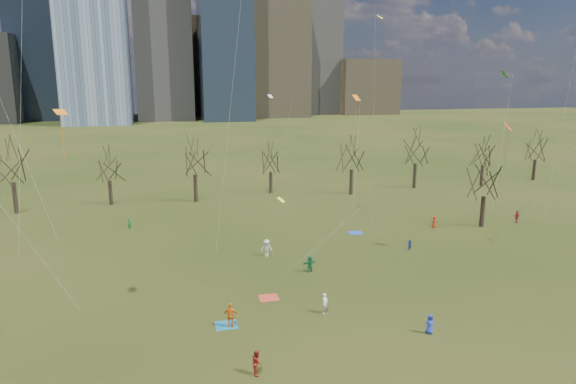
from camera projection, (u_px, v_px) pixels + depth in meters
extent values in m
plane|color=black|center=(326.00, 312.00, 39.68)|extent=(500.00, 500.00, 0.00)
cube|color=slate|center=(161.00, 9.00, 221.81)|extent=(24.00, 24.00, 95.00)
cube|color=#726347|center=(276.00, 41.00, 246.39)|extent=(28.00, 28.00, 72.00)
cube|color=#384C66|center=(42.00, 46.00, 226.81)|extent=(25.00, 25.00, 65.00)
cube|color=slate|center=(316.00, 58.00, 268.06)|extent=(22.00, 22.00, 58.00)
cube|color=#726347|center=(189.00, 67.00, 263.09)|extent=(30.00, 30.00, 48.00)
cube|color=#726347|center=(363.00, 87.00, 272.49)|extent=(30.00, 28.00, 28.00)
cylinder|color=black|center=(15.00, 198.00, 68.77)|extent=(0.55, 0.55, 4.28)
cylinder|color=black|center=(111.00, 192.00, 73.60)|extent=(0.52, 0.52, 3.60)
cylinder|color=black|center=(196.00, 188.00, 75.46)|extent=(0.54, 0.54, 4.05)
cylinder|color=black|center=(271.00, 183.00, 81.24)|extent=(0.51, 0.51, 3.38)
cylinder|color=black|center=(351.00, 182.00, 80.25)|extent=(0.54, 0.54, 3.96)
cylinder|color=black|center=(415.00, 176.00, 84.99)|extent=(0.54, 0.54, 4.14)
cylinder|color=black|center=(482.00, 175.00, 86.98)|extent=(0.52, 0.52, 3.51)
cylinder|color=black|center=(534.00, 170.00, 91.71)|extent=(0.53, 0.53, 3.74)
cylinder|color=black|center=(482.00, 211.00, 62.52)|extent=(0.53, 0.53, 3.83)
cube|color=#186B92|center=(226.00, 325.00, 37.56)|extent=(1.60, 1.50, 0.03)
cube|color=#2446AA|center=(356.00, 233.00, 60.28)|extent=(1.60, 1.50, 0.03)
cube|color=#C63E27|center=(269.00, 298.00, 42.30)|extent=(1.60, 1.50, 0.03)
imported|color=#2A3FB7|center=(430.00, 324.00, 36.21)|extent=(0.78, 0.58, 1.44)
imported|color=white|center=(325.00, 303.00, 39.38)|extent=(0.70, 0.67, 1.62)
imported|color=#A02216|center=(257.00, 362.00, 31.19)|extent=(0.64, 0.80, 1.59)
imported|color=orange|center=(231.00, 315.00, 37.06)|extent=(1.19, 0.81, 1.88)
imported|color=#1A7744|center=(310.00, 264.00, 47.91)|extent=(1.55, 0.84, 1.60)
imported|color=#293DB5|center=(409.00, 245.00, 54.09)|extent=(0.57, 0.64, 1.11)
imported|color=silver|center=(267.00, 248.00, 52.13)|extent=(1.26, 0.88, 1.77)
imported|color=#B91A3D|center=(517.00, 217.00, 64.50)|extent=(0.97, 0.59, 1.54)
imported|color=red|center=(434.00, 222.00, 62.30)|extent=(0.58, 0.78, 1.46)
imported|color=#1B7D3A|center=(129.00, 224.00, 61.65)|extent=(0.59, 0.61, 1.41)
plane|color=orange|center=(60.00, 112.00, 34.11)|extent=(1.34, 1.31, 0.33)
cylinder|color=silver|center=(17.00, 228.00, 32.42)|extent=(5.44, 5.41, 14.12)
cylinder|color=orange|center=(63.00, 137.00, 34.46)|extent=(0.04, 0.04, 2.70)
plane|color=#E8F827|center=(380.00, 17.00, 52.19)|extent=(0.86, 0.83, 0.34)
cylinder|color=silver|center=(373.00, 132.00, 50.30)|extent=(4.03, 8.08, 22.47)
plane|color=red|center=(508.00, 127.00, 49.37)|extent=(1.23, 1.19, 0.72)
cylinder|color=silver|center=(536.00, 197.00, 46.29)|extent=(0.15, 9.21, 11.80)
cylinder|color=red|center=(506.00, 146.00, 49.77)|extent=(0.04, 0.04, 3.15)
cylinder|color=silver|center=(21.00, 97.00, 43.03)|extent=(4.22, 3.52, 29.52)
cylinder|color=silver|center=(230.00, 113.00, 44.18)|extent=(2.63, 5.34, 26.86)
plane|color=green|center=(504.00, 74.00, 61.13)|extent=(0.91, 1.20, 0.82)
cylinder|color=silver|center=(502.00, 147.00, 60.64)|extent=(2.12, 4.35, 16.88)
cylinder|color=silver|center=(5.00, 110.00, 46.79)|extent=(6.43, 3.07, 26.96)
plane|color=orange|center=(356.00, 98.00, 63.17)|extent=(1.39, 1.24, 0.74)
cylinder|color=silver|center=(357.00, 156.00, 63.06)|extent=(0.80, 3.23, 14.05)
cylinder|color=orange|center=(356.00, 113.00, 63.57)|extent=(0.04, 0.04, 3.00)
plane|color=#EBFF28|center=(281.00, 200.00, 41.40)|extent=(0.84, 0.85, 0.34)
cylinder|color=silver|center=(321.00, 243.00, 41.23)|extent=(5.75, 3.35, 6.74)
cylinder|color=silver|center=(566.00, 101.00, 56.10)|extent=(2.56, 5.74, 27.86)
plane|color=white|center=(270.00, 96.00, 71.05)|extent=(0.98, 0.89, 0.46)
cylinder|color=silver|center=(281.00, 149.00, 69.42)|extent=(1.49, 6.98, 14.00)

